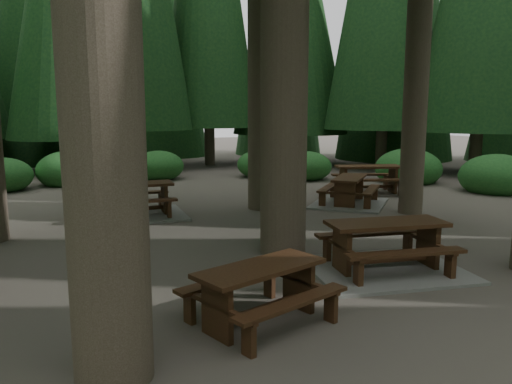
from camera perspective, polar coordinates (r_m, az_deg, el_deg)
name	(u,v)px	position (r m, az deg, el deg)	size (l,w,h in m)	color
ground	(248,260)	(8.84, -0.91, -7.79)	(80.00, 80.00, 0.00)	#4B443D
picnic_table_a	(385,254)	(8.45, 14.58, -6.86)	(2.81, 2.49, 0.83)	gray
picnic_table_c	(133,205)	(12.74, -13.85, -1.44)	(2.66, 2.28, 0.84)	gray
picnic_table_d	(368,175)	(16.34, 12.71, 1.93)	(2.49, 2.26, 0.88)	#351E0F
picnic_table_e	(261,285)	(6.20, 0.53, -10.58)	(1.98, 1.76, 0.73)	#351E0F
picnic_table_f	(349,195)	(14.23, 10.61, -0.35)	(2.99, 2.98, 0.78)	gray
shrub_ring	(265,225)	(9.69, 1.04, -3.83)	(23.86, 24.64, 1.49)	#1D5722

